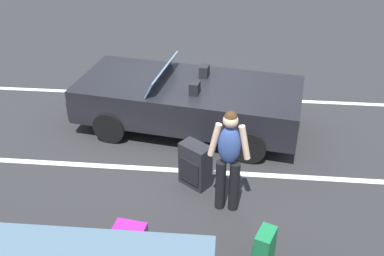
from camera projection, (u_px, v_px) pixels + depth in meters
ground_plane at (189, 127)px, 8.70m from camera, size 80.00×80.00×0.00m
lot_line_near at (195, 97)px, 9.80m from camera, size 18.00×0.12×0.01m
lot_line_mid at (181, 170)px, 7.51m from camera, size 18.00×0.12×0.01m
convertible_car at (178, 99)px, 8.44m from camera, size 4.36×2.38×1.24m
suitcase_large_black at (195, 165)px, 7.02m from camera, size 0.55×0.51×0.74m
suitcase_medium_bright at (131, 245)px, 5.66m from camera, size 0.43×0.30×0.62m
suitcase_small_carryon at (264, 247)px, 5.71m from camera, size 0.32×0.39×0.50m
traveler_person at (229, 156)px, 6.24m from camera, size 0.61×0.24×1.65m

